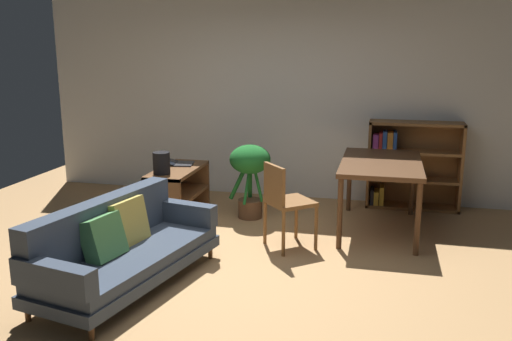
% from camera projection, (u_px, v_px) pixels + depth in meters
% --- Properties ---
extents(ground_plane, '(8.16, 8.16, 0.00)m').
position_uv_depth(ground_plane, '(234.00, 272.00, 5.02)').
color(ground_plane, tan).
extents(back_wall_panel, '(6.80, 0.10, 2.70)m').
position_uv_depth(back_wall_panel, '(288.00, 97.00, 7.27)').
color(back_wall_panel, silver).
rests_on(back_wall_panel, ground_plane).
extents(fabric_couch, '(1.10, 1.95, 0.74)m').
position_uv_depth(fabric_couch, '(121.00, 246.00, 4.68)').
color(fabric_couch, brown).
rests_on(fabric_couch, ground_plane).
extents(media_console, '(0.45, 1.01, 0.62)m').
position_uv_depth(media_console, '(178.00, 194.00, 6.47)').
color(media_console, brown).
rests_on(media_console, ground_plane).
extents(open_laptop, '(0.45, 0.35, 0.07)m').
position_uv_depth(open_laptop, '(178.00, 163.00, 6.60)').
color(open_laptop, '#333338').
rests_on(open_laptop, media_console).
extents(desk_speaker, '(0.19, 0.19, 0.25)m').
position_uv_depth(desk_speaker, '(161.00, 163.00, 6.09)').
color(desk_speaker, black).
rests_on(desk_speaker, media_console).
extents(potted_floor_plant, '(0.51, 0.49, 0.89)m').
position_uv_depth(potted_floor_plant, '(250.00, 169.00, 6.46)').
color(potted_floor_plant, brown).
rests_on(potted_floor_plant, ground_plane).
extents(dining_table, '(0.86, 1.46, 0.79)m').
position_uv_depth(dining_table, '(381.00, 168.00, 5.98)').
color(dining_table, '#56351E').
rests_on(dining_table, ground_plane).
extents(dining_chair_near, '(0.59, 0.59, 0.88)m').
position_uv_depth(dining_chair_near, '(285.00, 200.00, 5.49)').
color(dining_chair_near, brown).
rests_on(dining_chair_near, ground_plane).
extents(bookshelf, '(1.15, 0.34, 1.11)m').
position_uv_depth(bookshelf, '(408.00, 164.00, 6.91)').
color(bookshelf, brown).
rests_on(bookshelf, ground_plane).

